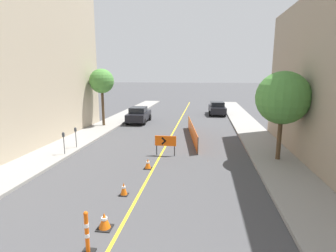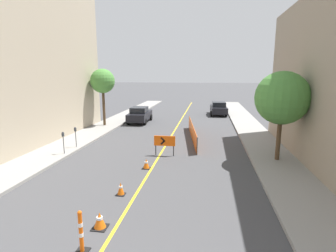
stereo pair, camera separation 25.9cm
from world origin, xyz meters
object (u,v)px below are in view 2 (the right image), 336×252
at_px(delineator_post_front, 81,234).
at_px(parked_car_curb_near, 140,115).
at_px(parked_car_curb_mid, 219,108).
at_px(traffic_cone_second, 100,220).
at_px(traffic_cone_fourth, 146,164).
at_px(street_tree_right_near, 282,98).
at_px(traffic_cone_third, 121,189).
at_px(arrow_barricade_primary, 165,142).
at_px(street_tree_left_near, 103,81).
at_px(parking_meter_far_curb, 63,138).
at_px(parking_meter_near_curb, 75,133).

relative_size(delineator_post_front, parked_car_curb_near, 0.29).
bearing_deg(parked_car_curb_mid, traffic_cone_second, -103.21).
bearing_deg(traffic_cone_second, traffic_cone_fourth, 87.71).
bearing_deg(delineator_post_front, street_tree_right_near, 50.53).
relative_size(traffic_cone_third, parked_car_curb_mid, 0.12).
xyz_separation_m(traffic_cone_second, parked_car_curb_near, (-3.52, 18.37, 0.54)).
bearing_deg(parked_car_curb_near, traffic_cone_fourth, -75.85).
xyz_separation_m(traffic_cone_second, arrow_barricade_primary, (0.80, 7.82, 0.60)).
xyz_separation_m(traffic_cone_second, street_tree_left_near, (-6.22, 15.74, 3.92)).
xyz_separation_m(traffic_cone_fourth, delineator_post_front, (-0.24, -6.66, 0.28)).
distance_m(traffic_cone_second, street_tree_left_near, 17.37).
relative_size(traffic_cone_second, delineator_post_front, 0.43).
distance_m(traffic_cone_fourth, street_tree_right_near, 8.03).
bearing_deg(parking_meter_far_curb, traffic_cone_second, -52.91).
distance_m(delineator_post_front, parking_meter_near_curb, 10.78).
relative_size(parked_car_curb_mid, street_tree_left_near, 0.85).
height_order(traffic_cone_second, street_tree_right_near, street_tree_right_near).
height_order(arrow_barricade_primary, parking_meter_far_curb, parking_meter_far_curb).
bearing_deg(street_tree_right_near, parked_car_curb_near, 134.91).
bearing_deg(parking_meter_far_curb, parked_car_curb_near, 81.99).
bearing_deg(arrow_barricade_primary, delineator_post_front, -95.49).
height_order(parked_car_curb_near, parking_meter_near_curb, parked_car_curb_near).
relative_size(traffic_cone_fourth, arrow_barricade_primary, 0.41).
bearing_deg(street_tree_right_near, arrow_barricade_primary, 177.98).
relative_size(arrow_barricade_primary, parking_meter_near_curb, 0.96).
bearing_deg(traffic_cone_second, parking_meter_far_curb, 127.09).
relative_size(parked_car_curb_near, parked_car_curb_mid, 1.00).
height_order(traffic_cone_fourth, parked_car_curb_near, parked_car_curb_near).
height_order(delineator_post_front, street_tree_right_near, street_tree_right_near).
xyz_separation_m(traffic_cone_second, parked_car_curb_mid, (4.58, 24.66, 0.54)).
distance_m(delineator_post_front, parked_car_curb_near, 19.86).
height_order(traffic_cone_second, street_tree_left_near, street_tree_left_near).
distance_m(traffic_cone_third, street_tree_right_near, 9.59).
distance_m(parked_car_curb_mid, street_tree_left_near, 14.41).
distance_m(delineator_post_front, street_tree_left_near, 18.39).
height_order(traffic_cone_third, arrow_barricade_primary, arrow_barricade_primary).
bearing_deg(parking_meter_near_curb, arrow_barricade_primary, -4.43).
bearing_deg(parked_car_curb_near, traffic_cone_third, -79.98).
bearing_deg(parking_meter_far_curb, parked_car_curb_mid, 61.42).
xyz_separation_m(arrow_barricade_primary, parked_car_curb_near, (-4.32, 10.54, -0.07)).
bearing_deg(arrow_barricade_primary, parked_car_curb_mid, 77.03).
distance_m(traffic_cone_third, arrow_barricade_primary, 5.57).
distance_m(traffic_cone_third, street_tree_left_near, 15.23).
bearing_deg(delineator_post_front, parking_meter_far_curb, 122.70).
relative_size(street_tree_left_near, street_tree_right_near, 1.06).
bearing_deg(traffic_cone_third, parking_meter_far_curb, 138.60).
xyz_separation_m(parked_car_curb_near, parking_meter_near_curb, (-1.63, -10.08, 0.29)).
distance_m(parking_meter_far_curb, street_tree_right_near, 12.63).
xyz_separation_m(arrow_barricade_primary, parking_meter_far_curb, (-5.94, -1.02, 0.23)).
bearing_deg(traffic_cone_second, parking_meter_near_curb, 121.85).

